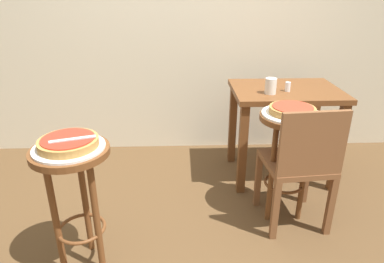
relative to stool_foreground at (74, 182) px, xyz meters
The scene contains 11 objects.
stool_foreground is the anchor object (origin of this frame).
serving_plate_foreground 0.20m from the stool_foreground, 90.00° to the left, with size 0.36×0.36×0.01m, color silver.
pizza_foreground 0.23m from the stool_foreground, 90.00° to the left, with size 0.30×0.30×0.05m.
stool_middle 1.33m from the stool_foreground, 18.85° to the left, with size 0.40×0.40×0.74m.
serving_plate_middle 1.34m from the stool_foreground, 18.85° to the left, with size 0.38×0.38×0.01m, color white.
pizza_middle 1.34m from the stool_foreground, 18.85° to the left, with size 0.29×0.29×0.05m.
dining_table 1.69m from the stool_foreground, 35.28° to the left, with size 0.82×0.61×0.75m.
cup_near_edge 1.51m from the stool_foreground, 34.90° to the left, with size 0.08×0.08×0.11m, color silver.
condiment_shaker 1.65m from the stool_foreground, 33.55° to the left, with size 0.04×0.04×0.07m, color white.
wooden_chair 1.34m from the stool_foreground, 13.12° to the left, with size 0.43×0.43×0.85m.
pizza_server_knife 0.26m from the stool_foreground, 33.69° to the right, with size 0.22×0.02×0.01m, color silver.
Camera 1 is at (-0.03, -1.52, 1.50)m, focal length 32.38 mm.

